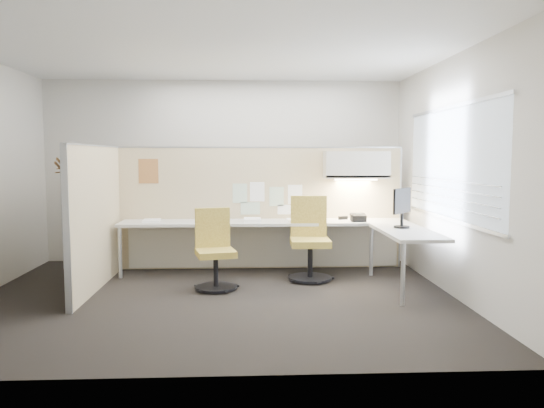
{
  "coord_description": "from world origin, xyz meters",
  "views": [
    {
      "loc": [
        0.34,
        -6.07,
        1.63
      ],
      "look_at": [
        0.68,
        0.8,
        1.01
      ],
      "focal_mm": 35.0,
      "sensor_mm": 36.0,
      "label": 1
    }
  ],
  "objects": [
    {
      "name": "paper_stack_1",
      "position": [
        -0.16,
        1.25,
        0.74
      ],
      "size": [
        0.24,
        0.31,
        0.02
      ],
      "primitive_type": "cube",
      "rotation": [
        0.0,
        0.0,
        -0.04
      ],
      "color": "white",
      "rests_on": "desk"
    },
    {
      "name": "paper_stack_3",
      "position": [
        1.03,
        1.33,
        0.74
      ],
      "size": [
        0.24,
        0.31,
        0.02
      ],
      "primitive_type": "cube",
      "rotation": [
        0.0,
        0.0,
        -0.03
      ],
      "color": "white",
      "rests_on": "desk"
    },
    {
      "name": "partition_back",
      "position": [
        0.55,
        1.6,
        0.88
      ],
      "size": [
        4.1,
        0.06,
        1.75
      ],
      "primitive_type": "cube",
      "color": "#CCBB8D",
      "rests_on": "floor"
    },
    {
      "name": "floor",
      "position": [
        0.0,
        0.0,
        -0.01
      ],
      "size": [
        5.5,
        4.5,
        0.01
      ],
      "primitive_type": "cube",
      "color": "black",
      "rests_on": "ground"
    },
    {
      "name": "coat_hook",
      "position": [
        -1.58,
        -0.39,
        1.42
      ],
      "size": [
        0.18,
        0.44,
        1.33
      ],
      "color": "silver",
      "rests_on": "partition_left"
    },
    {
      "name": "paper_stack_2",
      "position": [
        0.43,
        1.23,
        0.75
      ],
      "size": [
        0.23,
        0.3,
        0.04
      ],
      "primitive_type": "cube",
      "rotation": [
        0.0,
        0.0,
        -0.01
      ],
      "color": "white",
      "rests_on": "desk"
    },
    {
      "name": "tape_dispenser",
      "position": [
        1.91,
        1.31,
        0.76
      ],
      "size": [
        0.1,
        0.07,
        0.06
      ],
      "primitive_type": "cube",
      "rotation": [
        0.0,
        0.0,
        0.05
      ],
      "color": "black",
      "rests_on": "desk"
    },
    {
      "name": "chair_right",
      "position": [
        1.18,
        0.84,
        0.51
      ],
      "size": [
        0.57,
        0.57,
        1.08
      ],
      "rotation": [
        0.0,
        0.0,
        -0.02
      ],
      "color": "black",
      "rests_on": "floor"
    },
    {
      "name": "wall_right",
      "position": [
        2.75,
        0.0,
        1.4
      ],
      "size": [
        0.02,
        4.5,
        2.8
      ],
      "primitive_type": "cube",
      "color": "beige",
      "rests_on": "ground"
    },
    {
      "name": "chair_left",
      "position": [
        -0.05,
        0.41,
        0.45
      ],
      "size": [
        0.54,
        0.56,
        0.97
      ],
      "rotation": [
        0.0,
        0.0,
        0.22
      ],
      "color": "black",
      "rests_on": "floor"
    },
    {
      "name": "monitor",
      "position": [
        2.3,
        0.47,
        1.02
      ],
      "size": [
        0.33,
        0.38,
        0.5
      ],
      "rotation": [
        0.0,
        0.0,
        0.87
      ],
      "color": "black",
      "rests_on": "desk"
    },
    {
      "name": "task_light_strip",
      "position": [
        1.9,
        1.39,
        1.3
      ],
      "size": [
        0.6,
        0.06,
        0.02
      ],
      "primitive_type": "cube",
      "color": "#FFEABF",
      "rests_on": "overhead_bin"
    },
    {
      "name": "partition_left",
      "position": [
        -1.5,
        0.5,
        0.88
      ],
      "size": [
        0.06,
        2.2,
        1.75
      ],
      "primitive_type": "cube",
      "color": "#CCBB8D",
      "rests_on": "floor"
    },
    {
      "name": "overhead_bin",
      "position": [
        1.9,
        1.39,
        1.51
      ],
      "size": [
        0.9,
        0.36,
        0.38
      ],
      "primitive_type": "cube",
      "color": "beige",
      "rests_on": "partition_back"
    },
    {
      "name": "poster",
      "position": [
        -1.05,
        1.57,
        1.42
      ],
      "size": [
        0.28,
        0.0,
        0.35
      ],
      "primitive_type": "cube",
      "color": "orange",
      "rests_on": "partition_back"
    },
    {
      "name": "paper_stack_4",
      "position": [
        1.28,
        1.21,
        0.74
      ],
      "size": [
        0.26,
        0.32,
        0.03
      ],
      "primitive_type": "cube",
      "rotation": [
        0.0,
        0.0,
        0.09
      ],
      "color": "white",
      "rests_on": "desk"
    },
    {
      "name": "wall_front",
      "position": [
        0.0,
        -2.25,
        1.4
      ],
      "size": [
        5.5,
        0.02,
        2.8
      ],
      "primitive_type": "cube",
      "color": "beige",
      "rests_on": "ground"
    },
    {
      "name": "stapler",
      "position": [
        1.72,
        1.39,
        0.76
      ],
      "size": [
        0.14,
        0.09,
        0.05
      ],
      "primitive_type": "cube",
      "rotation": [
        0.0,
        0.0,
        0.4
      ],
      "color": "black",
      "rests_on": "desk"
    },
    {
      "name": "pinned_papers",
      "position": [
        0.63,
        1.57,
        1.03
      ],
      "size": [
        1.01,
        0.0,
        0.47
      ],
      "color": "#8CBF8C",
      "rests_on": "partition_back"
    },
    {
      "name": "desk",
      "position": [
        0.93,
        1.13,
        0.6
      ],
      "size": [
        4.0,
        2.07,
        0.73
      ],
      "color": "beige",
      "rests_on": "floor"
    },
    {
      "name": "ceiling",
      "position": [
        0.0,
        0.0,
        2.8
      ],
      "size": [
        5.5,
        4.5,
        0.01
      ],
      "primitive_type": "cube",
      "color": "white",
      "rests_on": "wall_back"
    },
    {
      "name": "paper_stack_0",
      "position": [
        -0.97,
        1.31,
        0.74
      ],
      "size": [
        0.25,
        0.32,
        0.02
      ],
      "primitive_type": "cube",
      "rotation": [
        0.0,
        0.0,
        0.07
      ],
      "color": "white",
      "rests_on": "desk"
    },
    {
      "name": "wall_back",
      "position": [
        0.0,
        2.25,
        1.4
      ],
      "size": [
        5.5,
        0.02,
        2.8
      ],
      "primitive_type": "cube",
      "color": "beige",
      "rests_on": "ground"
    },
    {
      "name": "window_pane",
      "position": [
        2.73,
        0.0,
        1.55
      ],
      "size": [
        0.01,
        2.8,
        1.3
      ],
      "primitive_type": "cube",
      "color": "#9BAAB4",
      "rests_on": "wall_right"
    },
    {
      "name": "phone",
      "position": [
        1.89,
        1.17,
        0.78
      ],
      "size": [
        0.21,
        0.2,
        0.12
      ],
      "rotation": [
        0.0,
        0.0,
        -0.02
      ],
      "color": "black",
      "rests_on": "desk"
    }
  ]
}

